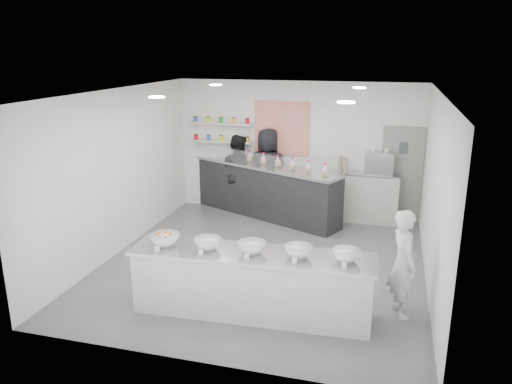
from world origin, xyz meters
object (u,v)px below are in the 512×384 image
at_px(espresso_machine, 379,163).
at_px(woman_prep, 403,263).
at_px(staff_right, 268,171).
at_px(espresso_ledge, 364,197).
at_px(prep_counter, 252,283).
at_px(staff_left, 238,173).
at_px(back_bar, 263,190).

height_order(espresso_machine, woman_prep, woman_prep).
bearing_deg(staff_right, espresso_ledge, -178.14).
distance_m(prep_counter, staff_left, 4.83).
distance_m(back_bar, staff_right, 0.46).
bearing_deg(staff_right, woman_prep, 129.80).
relative_size(back_bar, staff_left, 2.15).
relative_size(espresso_ledge, staff_left, 0.83).
bearing_deg(back_bar, staff_left, -175.84).
distance_m(staff_left, staff_right, 0.72).
height_order(prep_counter, woman_prep, woman_prep).
bearing_deg(espresso_machine, prep_counter, -109.18).
relative_size(espresso_machine, woman_prep, 0.38).
distance_m(espresso_machine, woman_prep, 4.00).
bearing_deg(staff_right, prep_counter, 104.55).
distance_m(espresso_ledge, woman_prep, 4.02).
bearing_deg(back_bar, espresso_ledge, 29.37).
bearing_deg(espresso_machine, staff_right, 178.70).
height_order(espresso_machine, staff_right, staff_right).
bearing_deg(espresso_ledge, staff_left, 178.90).
relative_size(prep_counter, staff_right, 1.76).
xyz_separation_m(staff_left, staff_right, (0.72, 0.00, 0.09)).
relative_size(prep_counter, woman_prep, 2.19).
bearing_deg(woman_prep, espresso_machine, -13.64).
bearing_deg(prep_counter, espresso_machine, 68.26).
xyz_separation_m(back_bar, woman_prep, (2.99, -3.74, 0.19)).
bearing_deg(staff_left, espresso_machine, -162.64).
relative_size(espresso_ledge, staff_right, 0.75).
xyz_separation_m(espresso_ledge, staff_right, (-2.18, 0.06, 0.43)).
relative_size(espresso_machine, staff_left, 0.33).
bearing_deg(espresso_ledge, prep_counter, -105.98).
bearing_deg(woman_prep, prep_counter, 83.99).
height_order(espresso_ledge, staff_right, staff_right).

